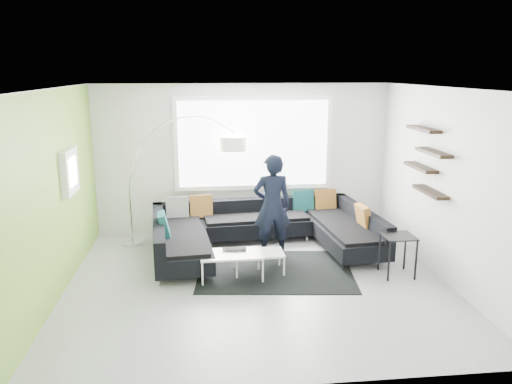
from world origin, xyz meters
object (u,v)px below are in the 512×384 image
at_px(coffee_table, 245,263).
at_px(laptop, 234,251).
at_px(side_table, 397,255).
at_px(arc_lamp, 129,182).
at_px(person, 272,206).
at_px(sectional_sofa, 264,232).

bearing_deg(coffee_table, laptop, -178.07).
distance_m(side_table, laptop, 2.46).
distance_m(arc_lamp, person, 2.57).
xyz_separation_m(sectional_sofa, side_table, (1.87, -1.20, -0.04)).
xyz_separation_m(side_table, person, (-1.77, 1.01, 0.55)).
height_order(coffee_table, side_table, side_table).
relative_size(arc_lamp, laptop, 6.05).
bearing_deg(laptop, sectional_sofa, 63.88).
distance_m(coffee_table, laptop, 0.27).
height_order(sectional_sofa, side_table, sectional_sofa).
xyz_separation_m(coffee_table, arc_lamp, (-1.90, 1.62, 0.94)).
distance_m(person, laptop, 1.13).
xyz_separation_m(arc_lamp, side_table, (4.18, -1.87, -0.82)).
height_order(sectional_sofa, laptop, sectional_sofa).
bearing_deg(sectional_sofa, arc_lamp, 158.42).
xyz_separation_m(arc_lamp, laptop, (1.73, -1.63, -0.73)).
relative_size(person, laptop, 4.60).
relative_size(coffee_table, side_table, 1.88).
distance_m(sectional_sofa, person, 0.55).
bearing_deg(side_table, sectional_sofa, 147.43).
distance_m(coffee_table, side_table, 2.30).
height_order(side_table, laptop, side_table).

